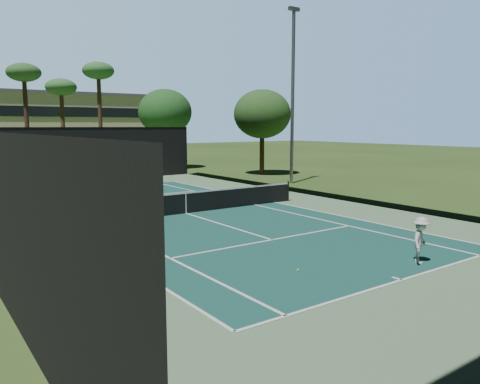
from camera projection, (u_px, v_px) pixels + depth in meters
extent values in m
plane|color=#314F1D|center=(186.00, 214.00, 22.13)|extent=(160.00, 160.00, 0.00)
cube|color=#60865E|center=(186.00, 214.00, 22.13)|extent=(18.00, 32.00, 0.01)
cube|color=#184F46|center=(186.00, 213.00, 22.13)|extent=(10.97, 23.77, 0.01)
cube|color=white|center=(402.00, 280.00, 12.55)|extent=(10.97, 0.10, 0.01)
cube|color=white|center=(101.00, 187.00, 31.71)|extent=(10.97, 0.10, 0.01)
cube|color=white|center=(272.00, 240.00, 16.97)|extent=(8.23, 0.10, 0.01)
cube|color=white|center=(133.00, 197.00, 27.29)|extent=(8.23, 0.10, 0.01)
cube|color=white|center=(67.00, 228.00, 18.97)|extent=(0.10, 23.77, 0.01)
cube|color=white|center=(275.00, 202.00, 25.29)|extent=(0.10, 23.77, 0.01)
cube|color=white|center=(101.00, 224.00, 19.76)|extent=(0.10, 23.77, 0.01)
cube|color=white|center=(255.00, 205.00, 24.50)|extent=(0.10, 23.77, 0.01)
cube|color=white|center=(186.00, 213.00, 22.13)|extent=(0.10, 12.80, 0.01)
cube|color=white|center=(397.00, 278.00, 12.68)|extent=(0.10, 0.30, 0.01)
cube|color=white|center=(101.00, 187.00, 31.58)|extent=(0.10, 0.30, 0.01)
cylinder|color=black|center=(43.00, 217.00, 18.37)|extent=(0.10, 0.10, 1.10)
cylinder|color=black|center=(288.00, 191.00, 25.74)|extent=(0.10, 0.10, 1.10)
cube|color=black|center=(186.00, 203.00, 22.06)|extent=(12.80, 0.02, 0.92)
cube|color=white|center=(186.00, 193.00, 21.99)|extent=(12.80, 0.04, 0.07)
cube|color=white|center=(186.00, 203.00, 22.06)|extent=(0.05, 0.03, 0.92)
cube|color=black|center=(81.00, 155.00, 34.74)|extent=(18.00, 0.04, 4.00)
cube|color=black|center=(322.00, 163.00, 27.03)|extent=(0.04, 32.00, 4.00)
cube|color=black|center=(79.00, 127.00, 34.46)|extent=(18.00, 0.06, 0.06)
imported|color=silver|center=(421.00, 240.00, 14.01)|extent=(1.06, 0.85, 1.44)
sphere|color=#CDD931|center=(298.00, 270.00, 13.36)|extent=(0.08, 0.08, 0.08)
sphere|color=#C3D330|center=(114.00, 206.00, 23.92)|extent=(0.06, 0.06, 0.06)
sphere|color=yellow|center=(141.00, 205.00, 24.43)|extent=(0.07, 0.07, 0.07)
sphere|color=#B6D831|center=(84.00, 210.00, 22.97)|extent=(0.07, 0.07, 0.07)
cube|color=beige|center=(74.00, 177.00, 34.03)|extent=(1.50, 0.45, 0.05)
cube|color=#BBB49B|center=(73.00, 172.00, 34.15)|extent=(1.50, 0.06, 0.55)
cube|color=black|center=(66.00, 181.00, 33.72)|extent=(0.06, 0.40, 0.42)
cube|color=black|center=(82.00, 179.00, 34.41)|extent=(0.06, 0.40, 0.42)
cylinder|color=black|center=(87.00, 176.00, 34.47)|extent=(0.52, 0.52, 0.90)
cylinder|color=black|center=(87.00, 170.00, 34.40)|extent=(0.56, 0.56, 0.05)
cylinder|color=#442A1D|center=(27.00, 124.00, 39.72)|extent=(0.36, 0.36, 8.55)
ellipsoid|color=#2E5D2A|center=(24.00, 72.00, 39.12)|extent=(2.80, 2.80, 1.54)
cylinder|color=#4E3621|center=(63.00, 129.00, 43.41)|extent=(0.36, 0.36, 7.65)
ellipsoid|color=#31692F|center=(61.00, 87.00, 42.87)|extent=(2.80, 2.80, 1.54)
cylinder|color=#4B3220|center=(100.00, 122.00, 42.33)|extent=(0.36, 0.36, 9.00)
ellipsoid|color=#31692F|center=(98.00, 71.00, 41.70)|extent=(2.80, 2.80, 1.54)
cylinder|color=#4A2F1F|center=(166.00, 150.00, 45.36)|extent=(0.40, 0.40, 3.52)
ellipsoid|color=#1F5220|center=(165.00, 112.00, 44.85)|extent=(5.12, 5.12, 4.35)
cylinder|color=#4E3921|center=(262.00, 155.00, 39.63)|extent=(0.40, 0.40, 3.30)
ellipsoid|color=#28511F|center=(262.00, 114.00, 39.14)|extent=(4.80, 4.80, 4.08)
cube|color=beige|center=(7.00, 127.00, 58.63)|extent=(40.00, 12.00, 8.00)
cube|color=#59595B|center=(5.00, 93.00, 58.06)|extent=(40.50, 12.50, 0.40)
cube|color=black|center=(17.00, 141.00, 53.98)|extent=(38.00, 0.15, 1.20)
cube|color=black|center=(15.00, 111.00, 53.50)|extent=(38.00, 0.15, 1.20)
cylinder|color=gray|center=(293.00, 99.00, 33.03)|extent=(0.24, 0.24, 12.00)
cube|color=gray|center=(294.00, 9.00, 32.17)|extent=(0.90, 0.25, 0.25)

